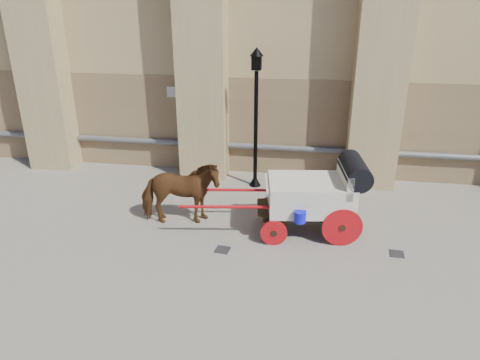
# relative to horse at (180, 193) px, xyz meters

# --- Properties ---
(ground) EXTENTS (90.00, 90.00, 0.00)m
(ground) POSITION_rel_horse_xyz_m (0.89, -0.35, -0.83)
(ground) COLOR slate
(ground) RESTS_ON ground
(horse) EXTENTS (2.11, 1.27, 1.67)m
(horse) POSITION_rel_horse_xyz_m (0.00, 0.00, 0.00)
(horse) COLOR #583318
(horse) RESTS_ON ground
(carriage) EXTENTS (4.46, 1.75, 1.90)m
(carriage) POSITION_rel_horse_xyz_m (3.32, 0.09, 0.19)
(carriage) COLOR black
(carriage) RESTS_ON ground
(street_lamp) EXTENTS (0.38, 0.38, 4.02)m
(street_lamp) POSITION_rel_horse_xyz_m (1.55, 2.61, 1.32)
(street_lamp) COLOR black
(street_lamp) RESTS_ON ground
(drain_grate_near) EXTENTS (0.36, 0.36, 0.01)m
(drain_grate_near) POSITION_rel_horse_xyz_m (1.26, -1.10, -0.83)
(drain_grate_near) COLOR black
(drain_grate_near) RESTS_ON ground
(drain_grate_far) EXTENTS (0.34, 0.34, 0.01)m
(drain_grate_far) POSITION_rel_horse_xyz_m (5.17, -0.67, -0.83)
(drain_grate_far) COLOR black
(drain_grate_far) RESTS_ON ground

